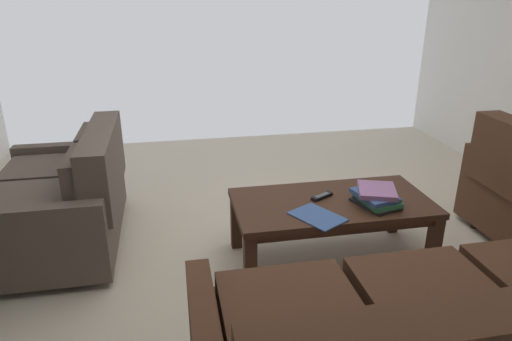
# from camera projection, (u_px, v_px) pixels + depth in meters

# --- Properties ---
(ground_plane) EXTENTS (4.93, 5.46, 0.01)m
(ground_plane) POSITION_uv_depth(u_px,v_px,m) (283.00, 262.00, 2.99)
(ground_plane) COLOR beige
(loveseat_near) EXTENTS (0.82, 1.23, 0.80)m
(loveseat_near) POSITION_uv_depth(u_px,v_px,m) (66.00, 198.00, 3.08)
(loveseat_near) COLOR black
(loveseat_near) RESTS_ON ground
(coffee_table) EXTENTS (1.23, 0.62, 0.42)m
(coffee_table) POSITION_uv_depth(u_px,v_px,m) (332.00, 209.00, 2.89)
(coffee_table) COLOR #3D2316
(coffee_table) RESTS_ON ground
(book_stack) EXTENTS (0.29, 0.32, 0.11)m
(book_stack) POSITION_uv_depth(u_px,v_px,m) (376.00, 197.00, 2.79)
(book_stack) COLOR black
(book_stack) RESTS_ON coffee_table
(tv_remote) EXTENTS (0.16, 0.12, 0.02)m
(tv_remote) POSITION_uv_depth(u_px,v_px,m) (322.00, 196.00, 2.90)
(tv_remote) COLOR black
(tv_remote) RESTS_ON coffee_table
(loose_magazine) EXTENTS (0.33, 0.36, 0.01)m
(loose_magazine) POSITION_uv_depth(u_px,v_px,m) (317.00, 217.00, 2.65)
(loose_magazine) COLOR #385693
(loose_magazine) RESTS_ON coffee_table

